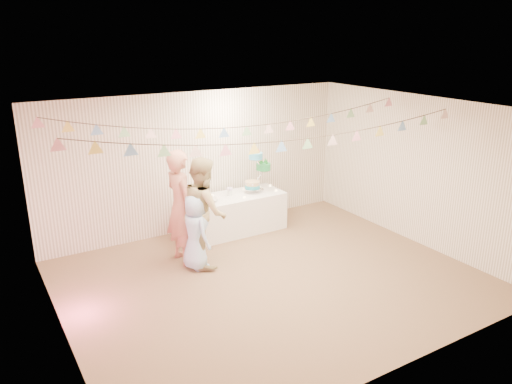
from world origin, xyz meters
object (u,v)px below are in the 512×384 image
table (234,214)px  person_child (195,232)px  person_adult_a (181,207)px  person_adult_b (204,211)px  cake_stand (258,169)px

table → person_child: bearing=-140.9°
person_adult_a → person_adult_b: size_ratio=1.06×
table → person_adult_b: bearing=-139.1°
table → person_adult_a: (-1.32, -0.65, 0.58)m
cake_stand → person_adult_a: person_adult_a is taller
person_child → person_adult_b: bearing=-68.8°
person_adult_a → cake_stand: bearing=-73.2°
table → person_child: person_child is taller
cake_stand → person_adult_b: 1.86m
table → person_adult_b: 1.46m
cake_stand → person_adult_a: 2.00m
table → person_adult_b: size_ratio=1.07×
person_adult_b → person_child: person_adult_b is taller
person_adult_b → person_child: (-0.21, -0.12, -0.27)m
table → cake_stand: cake_stand is taller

